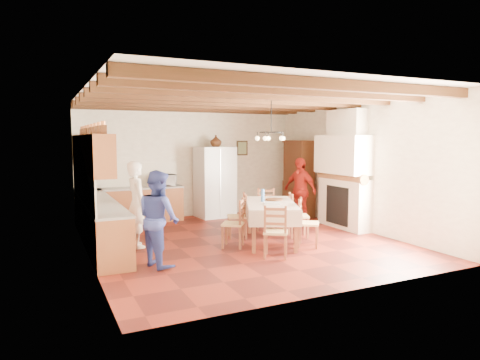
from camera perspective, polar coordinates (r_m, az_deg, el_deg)
name	(u,v)px	position (r m, az deg, el deg)	size (l,w,h in m)	color
floor	(242,242)	(8.96, 0.24, -8.24)	(6.00, 6.50, 0.02)	#471510
ceiling	(242,94)	(8.75, 0.25, 11.35)	(6.00, 6.50, 0.02)	silver
wall_back	(190,161)	(11.75, -6.62, 2.47)	(6.00, 0.02, 3.00)	beige
wall_front	(345,185)	(5.96, 13.87, -0.67)	(6.00, 0.02, 3.00)	beige
wall_left	(86,175)	(7.91, -19.83, 0.67)	(0.02, 6.50, 3.00)	beige
wall_right	(358,165)	(10.38, 15.43, 1.90)	(0.02, 6.50, 3.00)	beige
ceiling_beams	(242,99)	(8.74, 0.25, 10.70)	(6.00, 6.30, 0.16)	#362311
lower_cabinets_left	(99,223)	(9.13, -18.30, -5.45)	(0.60, 4.30, 0.86)	brown
lower_cabinets_back	(137,206)	(11.16, -13.62, -3.34)	(2.30, 0.60, 0.86)	brown
countertop_left	(98,201)	(9.05, -18.39, -2.65)	(0.62, 4.30, 0.04)	slate
countertop_back	(136,188)	(11.10, -13.68, -1.05)	(2.34, 0.62, 0.04)	slate
backsplash_left	(83,186)	(8.98, -20.25, -0.72)	(0.03, 4.30, 0.60)	beige
backsplash_back	(134,175)	(11.34, -14.01, 0.71)	(2.30, 0.03, 0.60)	beige
upper_cabinets	(90,153)	(8.96, -19.37, 3.47)	(0.35, 4.20, 0.70)	brown
fireplace	(342,169)	(10.36, 13.47, 1.38)	(0.56, 1.60, 2.80)	silver
wall_picture	(242,148)	(12.29, 0.28, 4.28)	(0.34, 0.03, 0.42)	#2F2414
refrigerator	(215,182)	(11.61, -3.39, -0.26)	(0.95, 0.78, 1.90)	silver
hutch	(299,178)	(11.94, 7.83, 0.28)	(0.48, 1.14, 2.07)	#3A1810
dining_table	(271,206)	(8.77, 4.10, -3.54)	(1.64, 2.12, 0.83)	beige
chandelier	(271,132)	(8.66, 4.17, 6.35)	(0.47, 0.47, 0.03)	black
chair_left_near	(233,223)	(8.42, -0.96, -5.74)	(0.42, 0.40, 0.96)	brown
chair_left_far	(237,216)	(9.19, -0.38, -4.76)	(0.42, 0.40, 0.96)	brown
chair_right_near	(308,222)	(8.57, 9.11, -5.60)	(0.42, 0.40, 0.96)	brown
chair_right_far	(299,215)	(9.34, 7.82, -4.65)	(0.42, 0.40, 0.96)	brown
chair_end_near	(276,231)	(7.74, 4.79, -6.76)	(0.42, 0.40, 0.96)	brown
chair_end_far	(266,210)	(9.98, 3.47, -3.95)	(0.42, 0.40, 0.96)	brown
person_man	(137,204)	(8.61, -13.58, -3.15)	(0.62, 0.41, 1.69)	white
person_woman_blue	(159,218)	(7.28, -10.80, -5.02)	(0.78, 0.61, 1.61)	#323D8D
person_woman_red	(300,190)	(10.88, 7.97, -1.36)	(0.97, 0.40, 1.65)	#A21D14
microwave	(165,180)	(11.25, -9.98, -0.02)	(0.54, 0.36, 0.30)	silver
fridge_vase	(216,141)	(11.56, -3.24, 5.23)	(0.31, 0.31, 0.32)	#3A1810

